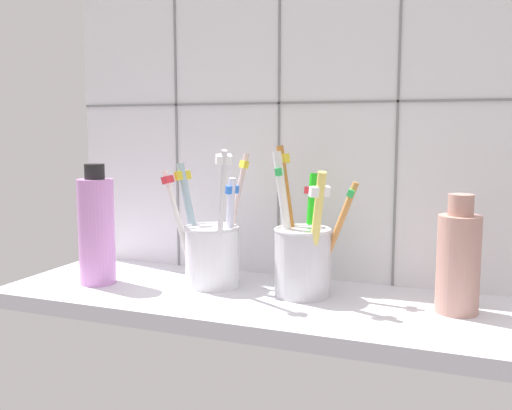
# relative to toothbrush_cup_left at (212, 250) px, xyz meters

# --- Properties ---
(counter_slab) EXTENTS (0.64, 0.22, 0.02)m
(counter_slab) POSITION_rel_toothbrush_cup_left_xyz_m (0.06, -0.02, -0.06)
(counter_slab) COLOR silver
(counter_slab) RESTS_ON ground
(tile_wall_back) EXTENTS (0.64, 0.02, 0.45)m
(tile_wall_back) POSITION_rel_toothbrush_cup_left_xyz_m (0.06, 0.10, 0.16)
(tile_wall_back) COLOR white
(tile_wall_back) RESTS_ON ground
(toothbrush_cup_left) EXTENTS (0.12, 0.10, 0.18)m
(toothbrush_cup_left) POSITION_rel_toothbrush_cup_left_xyz_m (0.00, 0.00, 0.00)
(toothbrush_cup_left) COLOR white
(toothbrush_cup_left) RESTS_ON counter_slab
(toothbrush_cup_right) EXTENTS (0.11, 0.10, 0.19)m
(toothbrush_cup_right) POSITION_rel_toothbrush_cup_left_xyz_m (0.12, 0.00, 0.00)
(toothbrush_cup_right) COLOR silver
(toothbrush_cup_right) RESTS_ON counter_slab
(ceramic_vase) EXTENTS (0.05, 0.05, 0.13)m
(ceramic_vase) POSITION_rel_toothbrush_cup_left_xyz_m (0.31, -0.00, 0.01)
(ceramic_vase) COLOR tan
(ceramic_vase) RESTS_ON counter_slab
(soap_bottle) EXTENTS (0.05, 0.05, 0.16)m
(soap_bottle) POSITION_rel_toothbrush_cup_left_xyz_m (-0.15, -0.04, 0.03)
(soap_bottle) COLOR #DB8FDE
(soap_bottle) RESTS_ON counter_slab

